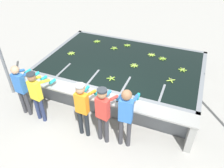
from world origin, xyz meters
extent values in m
plane|color=#A3A099|center=(0.00, 0.00, 0.00)|extent=(80.00, 80.00, 0.00)
cube|color=gray|center=(0.00, 2.14, 0.03)|extent=(5.12, 3.39, 0.06)
cube|color=gray|center=(0.00, 0.51, 0.47)|extent=(5.12, 0.12, 0.94)
cube|color=gray|center=(0.00, 3.78, 0.47)|extent=(5.12, 0.12, 0.94)
cube|color=gray|center=(-2.50, 2.14, 0.47)|extent=(0.12, 3.39, 0.94)
cube|color=gray|center=(2.50, 2.14, 0.47)|extent=(0.12, 3.39, 0.94)
cube|color=black|center=(0.00, 2.14, 0.49)|extent=(4.88, 3.15, 0.87)
cube|color=gray|center=(-1.54, 0.97, 0.47)|extent=(0.06, 0.80, 0.94)
cube|color=gray|center=(-0.51, 0.97, 0.47)|extent=(0.06, 0.80, 0.94)
cube|color=gray|center=(0.51, 0.97, 0.47)|extent=(0.06, 0.80, 0.94)
cube|color=gray|center=(1.54, 0.97, 0.47)|extent=(0.06, 0.80, 0.94)
cube|color=#9E9E99|center=(0.00, 0.23, 0.91)|extent=(5.12, 0.45, 0.05)
cube|color=#9E9E99|center=(-2.46, 0.23, 0.44)|extent=(0.16, 0.41, 0.89)
cube|color=#9E9E99|center=(2.46, 0.23, 0.44)|extent=(0.16, 0.41, 0.89)
cylinder|color=#38383D|center=(-2.22, -0.29, 0.41)|extent=(0.11, 0.11, 0.82)
cylinder|color=#38383D|center=(-2.02, -0.31, 0.41)|extent=(0.11, 0.11, 0.82)
cube|color=blue|center=(-2.12, -0.30, 1.11)|extent=(0.33, 0.19, 0.58)
sphere|color=tan|center=(-2.12, -0.30, 1.54)|extent=(0.22, 0.22, 0.22)
cylinder|color=blue|center=(-2.26, -0.04, 1.32)|extent=(0.10, 0.31, 0.18)
cylinder|color=#1EA3AD|center=(-2.24, 0.21, 1.15)|extent=(0.10, 0.21, 0.08)
cylinder|color=blue|center=(-1.94, -0.06, 1.32)|extent=(0.10, 0.31, 0.18)
cylinder|color=#1EA3AD|center=(-1.92, 0.19, 1.15)|extent=(0.10, 0.21, 0.08)
cylinder|color=navy|center=(-1.67, -0.33, 0.39)|extent=(0.11, 0.11, 0.79)
cylinder|color=navy|center=(-1.47, -0.36, 0.39)|extent=(0.11, 0.11, 0.79)
cube|color=yellow|center=(-1.57, -0.35, 1.07)|extent=(0.34, 0.21, 0.56)
sphere|color=#896042|center=(-1.57, -0.35, 1.48)|extent=(0.21, 0.21, 0.21)
cylinder|color=#282D33|center=(-1.57, -0.35, 1.58)|extent=(0.22, 0.22, 0.04)
cylinder|color=yellow|center=(-1.69, -0.08, 1.26)|extent=(0.12, 0.32, 0.18)
cylinder|color=#1EA3AD|center=(-1.66, 0.17, 1.10)|extent=(0.11, 0.21, 0.08)
cylinder|color=yellow|center=(-1.38, -0.12, 1.26)|extent=(0.12, 0.32, 0.18)
cylinder|color=#1EA3AD|center=(-1.34, 0.13, 1.10)|extent=(0.11, 0.21, 0.08)
cylinder|color=#1E2328|center=(-0.26, -0.37, 0.41)|extent=(0.11, 0.11, 0.81)
cylinder|color=#1E2328|center=(-0.06, -0.38, 0.41)|extent=(0.11, 0.11, 0.81)
cube|color=orange|center=(-0.16, -0.37, 1.10)|extent=(0.33, 0.19, 0.58)
sphere|color=tan|center=(-0.16, -0.37, 1.53)|extent=(0.22, 0.22, 0.22)
cylinder|color=#9E9E99|center=(-0.16, -0.37, 1.63)|extent=(0.23, 0.23, 0.04)
cylinder|color=orange|center=(-0.31, -0.11, 1.30)|extent=(0.10, 0.31, 0.18)
cylinder|color=teal|center=(-0.30, 0.14, 1.14)|extent=(0.09, 0.20, 0.08)
cylinder|color=orange|center=(0.01, -0.13, 1.30)|extent=(0.10, 0.31, 0.18)
cylinder|color=teal|center=(0.02, 0.12, 1.14)|extent=(0.09, 0.20, 0.08)
cylinder|color=#38383D|center=(0.29, -0.35, 0.41)|extent=(0.11, 0.11, 0.83)
cylinder|color=#38383D|center=(0.48, -0.38, 0.41)|extent=(0.11, 0.11, 0.83)
cube|color=#DB3D33|center=(0.39, -0.37, 1.12)|extent=(0.34, 0.22, 0.59)
sphere|color=#9E704C|center=(0.39, -0.37, 1.55)|extent=(0.22, 0.22, 0.22)
cylinder|color=#282D33|center=(0.39, -0.37, 1.65)|extent=(0.23, 0.23, 0.04)
cylinder|color=#DB3D33|center=(0.27, -0.10, 1.33)|extent=(0.13, 0.32, 0.18)
cylinder|color=teal|center=(0.31, 0.15, 1.16)|extent=(0.12, 0.21, 0.08)
cylinder|color=#DB3D33|center=(0.58, -0.15, 1.33)|extent=(0.13, 0.32, 0.18)
cylinder|color=teal|center=(0.63, 0.10, 1.16)|extent=(0.12, 0.21, 0.08)
cylinder|color=#38383D|center=(0.84, -0.31, 0.44)|extent=(0.11, 0.11, 0.87)
cylinder|color=#38383D|center=(1.04, -0.29, 0.44)|extent=(0.11, 0.11, 0.87)
cube|color=blue|center=(0.94, -0.30, 1.18)|extent=(0.33, 0.19, 0.62)
sphere|color=#896042|center=(0.94, -0.30, 1.64)|extent=(0.24, 0.24, 0.24)
cylinder|color=blue|center=(0.76, -0.06, 1.41)|extent=(0.10, 0.31, 0.18)
cylinder|color=teal|center=(0.74, 0.19, 1.24)|extent=(0.10, 0.21, 0.08)
cylinder|color=blue|center=(1.08, -0.04, 1.41)|extent=(0.10, 0.31, 0.18)
cylinder|color=teal|center=(1.06, 0.21, 1.24)|extent=(0.10, 0.21, 0.08)
ellipsoid|color=#9EC642|center=(0.81, 2.84, 0.95)|extent=(0.13, 0.16, 0.04)
ellipsoid|color=#9EC642|center=(0.84, 2.88, 0.95)|extent=(0.17, 0.05, 0.04)
ellipsoid|color=#9EC642|center=(0.82, 2.93, 0.95)|extent=(0.14, 0.15, 0.04)
ellipsoid|color=#9EC642|center=(0.77, 2.94, 0.95)|extent=(0.06, 0.17, 0.04)
ellipsoid|color=#9EC642|center=(0.73, 2.92, 0.95)|extent=(0.17, 0.12, 0.04)
ellipsoid|color=#9EC642|center=(0.73, 2.87, 0.95)|extent=(0.17, 0.10, 0.04)
ellipsoid|color=#9EC642|center=(0.76, 2.84, 0.95)|extent=(0.08, 0.17, 0.04)
cylinder|color=tan|center=(0.78, 2.89, 0.98)|extent=(0.03, 0.03, 0.04)
ellipsoid|color=#7FAD33|center=(-1.37, 3.18, 0.95)|extent=(0.14, 0.15, 0.04)
ellipsoid|color=#7FAD33|center=(-1.41, 3.19, 0.95)|extent=(0.07, 0.17, 0.04)
ellipsoid|color=#7FAD33|center=(-1.45, 3.16, 0.95)|extent=(0.17, 0.11, 0.04)
ellipsoid|color=#7FAD33|center=(-1.46, 3.11, 0.95)|extent=(0.17, 0.10, 0.04)
ellipsoid|color=#7FAD33|center=(-1.42, 3.08, 0.95)|extent=(0.08, 0.17, 0.04)
ellipsoid|color=#7FAD33|center=(-1.37, 3.09, 0.95)|extent=(0.13, 0.16, 0.04)
ellipsoid|color=#7FAD33|center=(-1.35, 3.13, 0.95)|extent=(0.17, 0.04, 0.04)
cylinder|color=tan|center=(-1.41, 3.14, 0.98)|extent=(0.03, 0.03, 0.04)
ellipsoid|color=#93BC3D|center=(-1.81, 1.90, 0.95)|extent=(0.13, 0.16, 0.04)
ellipsoid|color=#93BC3D|center=(-1.78, 1.94, 0.95)|extent=(0.17, 0.05, 0.04)
ellipsoid|color=#93BC3D|center=(-1.80, 1.98, 0.95)|extent=(0.14, 0.15, 0.04)
ellipsoid|color=#93BC3D|center=(-1.85, 2.00, 0.95)|extent=(0.06, 0.17, 0.04)
ellipsoid|color=#93BC3D|center=(-1.89, 1.97, 0.95)|extent=(0.17, 0.11, 0.04)
ellipsoid|color=#93BC3D|center=(-1.89, 1.92, 0.95)|extent=(0.17, 0.10, 0.04)
ellipsoid|color=#93BC3D|center=(-1.85, 1.89, 0.95)|extent=(0.08, 0.17, 0.04)
cylinder|color=tan|center=(-1.84, 1.94, 0.98)|extent=(0.03, 0.03, 0.04)
ellipsoid|color=#93BC3D|center=(0.38, 1.99, 0.95)|extent=(0.17, 0.05, 0.04)
ellipsoid|color=#93BC3D|center=(0.40, 1.95, 0.95)|extent=(0.13, 0.16, 0.04)
ellipsoid|color=#93BC3D|center=(0.45, 1.94, 0.95)|extent=(0.08, 0.17, 0.04)
ellipsoid|color=#93BC3D|center=(0.49, 1.97, 0.95)|extent=(0.17, 0.10, 0.04)
ellipsoid|color=#93BC3D|center=(0.48, 2.02, 0.95)|extent=(0.17, 0.11, 0.04)
ellipsoid|color=#93BC3D|center=(0.44, 2.05, 0.95)|extent=(0.06, 0.17, 0.04)
ellipsoid|color=#93BC3D|center=(0.40, 2.03, 0.95)|extent=(0.14, 0.15, 0.04)
cylinder|color=tan|center=(0.43, 1.99, 0.98)|extent=(0.03, 0.03, 0.04)
ellipsoid|color=#8CB738|center=(1.95, 2.31, 0.95)|extent=(0.17, 0.05, 0.04)
ellipsoid|color=#8CB738|center=(1.92, 2.36, 0.95)|extent=(0.10, 0.17, 0.04)
ellipsoid|color=#8CB738|center=(1.86, 2.36, 0.95)|extent=(0.13, 0.16, 0.04)
ellipsoid|color=#8CB738|center=(1.84, 2.31, 0.95)|extent=(0.17, 0.05, 0.04)
ellipsoid|color=#8CB738|center=(1.87, 2.26, 0.95)|extent=(0.10, 0.17, 0.04)
ellipsoid|color=#8CB738|center=(1.93, 2.26, 0.95)|extent=(0.13, 0.16, 0.04)
cylinder|color=tan|center=(1.89, 2.31, 0.98)|extent=(0.03, 0.03, 0.04)
ellipsoid|color=#7FAD33|center=(1.15, 2.72, 0.95)|extent=(0.12, 0.16, 0.04)
ellipsoid|color=#7FAD33|center=(1.20, 2.71, 0.95)|extent=(0.09, 0.17, 0.04)
ellipsoid|color=#7FAD33|center=(1.24, 2.75, 0.95)|extent=(0.17, 0.09, 0.04)
ellipsoid|color=#7FAD33|center=(1.23, 2.80, 0.95)|extent=(0.16, 0.12, 0.04)
ellipsoid|color=#7FAD33|center=(1.19, 2.82, 0.95)|extent=(0.06, 0.17, 0.04)
ellipsoid|color=#7FAD33|center=(1.15, 2.81, 0.95)|extent=(0.14, 0.15, 0.04)
ellipsoid|color=#7FAD33|center=(1.13, 2.76, 0.95)|extent=(0.17, 0.05, 0.04)
cylinder|color=tan|center=(1.18, 2.77, 0.98)|extent=(0.03, 0.03, 0.04)
ellipsoid|color=#9EC642|center=(1.69, 1.56, 0.95)|extent=(0.12, 0.16, 0.04)
ellipsoid|color=#9EC642|center=(1.70, 1.64, 0.95)|extent=(0.16, 0.12, 0.04)
ellipsoid|color=#9EC642|center=(1.63, 1.66, 0.95)|extent=(0.12, 0.16, 0.04)
ellipsoid|color=#9EC642|center=(1.61, 1.58, 0.95)|extent=(0.16, 0.12, 0.04)
cylinder|color=tan|center=(1.66, 1.61, 0.98)|extent=(0.03, 0.03, 0.04)
ellipsoid|color=#7FAD33|center=(-0.64, 2.89, 0.95)|extent=(0.16, 0.13, 0.04)
ellipsoid|color=#7FAD33|center=(-0.64, 2.83, 0.95)|extent=(0.16, 0.12, 0.04)
ellipsoid|color=#7FAD33|center=(-0.58, 2.81, 0.95)|extent=(0.08, 0.17, 0.04)
ellipsoid|color=#7FAD33|center=(-0.54, 2.86, 0.95)|extent=(0.17, 0.04, 0.04)
ellipsoid|color=#7FAD33|center=(-0.57, 2.91, 0.95)|extent=(0.09, 0.17, 0.04)
cylinder|color=tan|center=(-0.59, 2.86, 0.98)|extent=(0.03, 0.03, 0.04)
ellipsoid|color=#7FAD33|center=(-0.26, 3.21, 0.95)|extent=(0.13, 0.16, 0.04)
ellipsoid|color=#7FAD33|center=(-0.21, 3.21, 0.95)|extent=(0.10, 0.17, 0.04)
ellipsoid|color=#7FAD33|center=(-0.17, 3.25, 0.95)|extent=(0.17, 0.06, 0.04)
ellipsoid|color=#7FAD33|center=(-0.20, 3.30, 0.95)|extent=(0.13, 0.16, 0.04)
ellipsoid|color=#7FAD33|center=(-0.25, 3.31, 0.95)|extent=(0.10, 0.17, 0.04)
ellipsoid|color=#7FAD33|center=(-0.28, 3.27, 0.95)|extent=(0.17, 0.06, 0.04)
cylinder|color=tan|center=(-0.23, 3.26, 0.98)|extent=(0.03, 0.03, 0.04)
ellipsoid|color=#7FAD33|center=(0.02, 1.00, 0.95)|extent=(0.04, 0.17, 0.04)
ellipsoid|color=#7FAD33|center=(0.08, 1.04, 0.95)|extent=(0.17, 0.08, 0.04)
ellipsoid|color=#7FAD33|center=(0.05, 1.10, 0.95)|extent=(0.13, 0.16, 0.04)
ellipsoid|color=#7FAD33|center=(-0.01, 1.10, 0.95)|extent=(0.13, 0.16, 0.04)
ellipsoid|color=#7FAD33|center=(-0.03, 1.04, 0.95)|extent=(0.17, 0.09, 0.04)
cylinder|color=tan|center=(0.02, 1.06, 0.98)|extent=(0.03, 0.03, 0.04)
cube|color=silver|center=(0.71, 0.33, 0.94)|extent=(0.16, 0.16, 0.00)
cube|color=black|center=(0.57, 0.19, 0.94)|extent=(0.09, 0.09, 0.02)
camera|label=1|loc=(1.99, -3.77, 4.61)|focal=35.00mm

